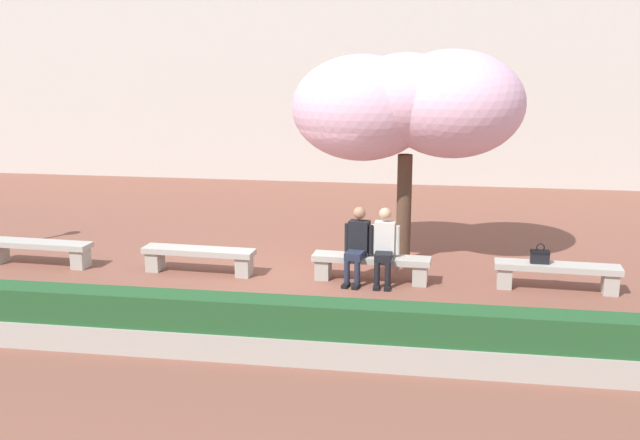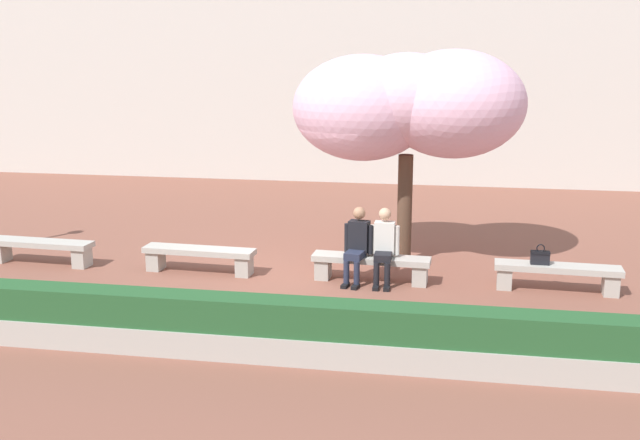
{
  "view_description": "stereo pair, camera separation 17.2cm",
  "coord_description": "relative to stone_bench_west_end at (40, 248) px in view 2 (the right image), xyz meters",
  "views": [
    {
      "loc": [
        2.64,
        -12.26,
        3.9
      ],
      "look_at": [
        0.61,
        0.2,
        1.0
      ],
      "focal_mm": 42.0,
      "sensor_mm": 36.0,
      "label": 1
    },
    {
      "loc": [
        2.81,
        -12.23,
        3.9
      ],
      "look_at": [
        0.61,
        0.2,
        1.0
      ],
      "focal_mm": 42.0,
      "sensor_mm": 36.0,
      "label": 2
    }
  ],
  "objects": [
    {
      "name": "ground_plane",
      "position": [
        4.6,
        0.0,
        -0.31
      ],
      "size": [
        100.0,
        100.0,
        0.0
      ],
      "primitive_type": "plane",
      "color": "brown"
    },
    {
      "name": "building_facade",
      "position": [
        4.6,
        11.52,
        4.13
      ],
      "size": [
        28.0,
        4.0,
        8.88
      ],
      "primitive_type": "cube",
      "color": "beige",
      "rests_on": "ground"
    },
    {
      "name": "stone_bench_west_end",
      "position": [
        0.0,
        0.0,
        0.0
      ],
      "size": [
        2.03,
        0.51,
        0.45
      ],
      "color": "#ADA89E",
      "rests_on": "ground"
    },
    {
      "name": "stone_bench_near_west",
      "position": [
        3.07,
        0.0,
        0.0
      ],
      "size": [
        2.03,
        0.51,
        0.45
      ],
      "color": "#ADA89E",
      "rests_on": "ground"
    },
    {
      "name": "stone_bench_center",
      "position": [
        6.13,
        0.0,
        0.0
      ],
      "size": [
        2.03,
        0.51,
        0.45
      ],
      "color": "#ADA89E",
      "rests_on": "ground"
    },
    {
      "name": "stone_bench_near_east",
      "position": [
        9.2,
        0.0,
        0.0
      ],
      "size": [
        2.03,
        0.51,
        0.45
      ],
      "color": "#ADA89E",
      "rests_on": "ground"
    },
    {
      "name": "person_seated_left",
      "position": [
        5.9,
        -0.05,
        0.39
      ],
      "size": [
        0.5,
        0.72,
        1.29
      ],
      "color": "black",
      "rests_on": "ground"
    },
    {
      "name": "person_seated_right",
      "position": [
        6.35,
        -0.05,
        0.39
      ],
      "size": [
        0.51,
        0.68,
        1.29
      ],
      "color": "black",
      "rests_on": "ground"
    },
    {
      "name": "handbag",
      "position": [
        8.91,
        -0.0,
        0.27
      ],
      "size": [
        0.3,
        0.15,
        0.34
      ],
      "color": "black",
      "rests_on": "stone_bench_near_east"
    },
    {
      "name": "cherry_tree_main",
      "position": [
        6.63,
        1.33,
        2.61
      ],
      "size": [
        4.17,
        2.64,
        3.9
      ],
      "color": "#513828",
      "rests_on": "ground"
    },
    {
      "name": "planter_hedge_foreground",
      "position": [
        4.6,
        -3.47,
        0.08
      ],
      "size": [
        14.23,
        0.5,
        0.8
      ],
      "color": "#ADA89E",
      "rests_on": "ground"
    }
  ]
}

